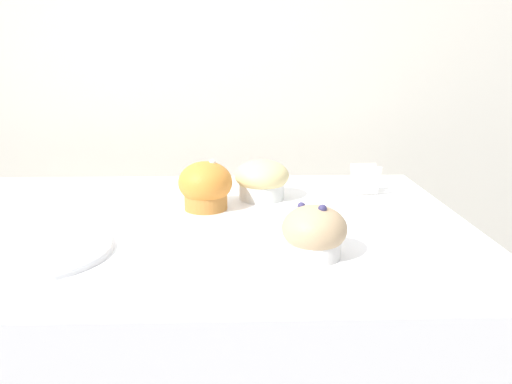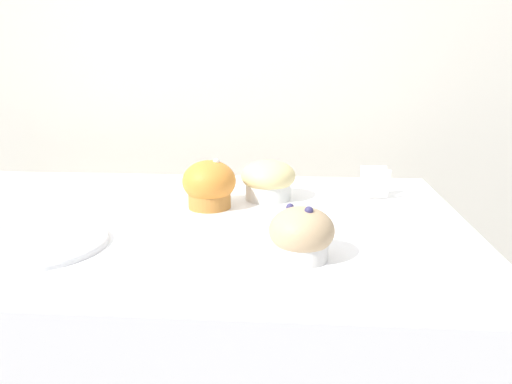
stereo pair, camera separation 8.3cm
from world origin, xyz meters
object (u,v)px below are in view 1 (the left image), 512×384
Objects in this scene: muffin_back_left at (206,186)px; serving_plate at (35,251)px; muffin_front_center at (262,179)px; muffin_back_right at (314,233)px.

serving_plate is at bearing -137.25° from muffin_back_left.
muffin_back_left reaches higher than muffin_front_center.
muffin_front_center is at bearing 101.60° from muffin_back_right.
muffin_back_right is at bearing -78.40° from muffin_front_center.
muffin_back_left is 0.28m from muffin_back_right.
muffin_back_left reaches higher than serving_plate.
muffin_back_right is (0.16, -0.22, -0.01)m from muffin_back_left.
muffin_front_center is 0.12m from muffin_back_left.
serving_plate is (-0.22, -0.20, -0.04)m from muffin_back_left.
muffin_back_left is at bearing 125.69° from muffin_back_right.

